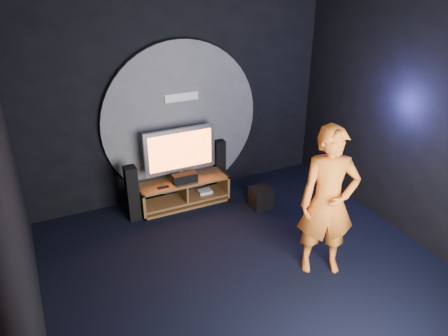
{
  "coord_description": "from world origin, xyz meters",
  "views": [
    {
      "loc": [
        -2.24,
        -3.88,
        3.71
      ],
      "look_at": [
        0.1,
        1.05,
        1.05
      ],
      "focal_mm": 35.0,
      "sensor_mm": 36.0,
      "label": 1
    }
  ],
  "objects_px": {
    "media_console": "(184,194)",
    "tower_speaker_right": "(219,164)",
    "tv": "(180,152)",
    "subwoofer": "(261,198)",
    "tower_speaker_left": "(132,193)",
    "player": "(328,202)"
  },
  "relations": [
    {
      "from": "media_console",
      "to": "tower_speaker_right",
      "type": "height_order",
      "value": "tower_speaker_right"
    },
    {
      "from": "tv",
      "to": "subwoofer",
      "type": "relative_size",
      "value": 3.37
    },
    {
      "from": "subwoofer",
      "to": "tower_speaker_right",
      "type": "bearing_deg",
      "value": 108.93
    },
    {
      "from": "media_console",
      "to": "tower_speaker_right",
      "type": "bearing_deg",
      "value": 21.21
    },
    {
      "from": "tower_speaker_left",
      "to": "tower_speaker_right",
      "type": "relative_size",
      "value": 1.0
    },
    {
      "from": "tv",
      "to": "tower_speaker_left",
      "type": "xyz_separation_m",
      "value": [
        -0.85,
        -0.15,
        -0.48
      ]
    },
    {
      "from": "tower_speaker_left",
      "to": "tower_speaker_right",
      "type": "xyz_separation_m",
      "value": [
        1.63,
        0.38,
        0.0
      ]
    },
    {
      "from": "media_console",
      "to": "subwoofer",
      "type": "height_order",
      "value": "media_console"
    },
    {
      "from": "tower_speaker_left",
      "to": "player",
      "type": "height_order",
      "value": "player"
    },
    {
      "from": "tv",
      "to": "player",
      "type": "height_order",
      "value": "player"
    },
    {
      "from": "tv",
      "to": "player",
      "type": "bearing_deg",
      "value": -66.04
    },
    {
      "from": "media_console",
      "to": "tv",
      "type": "bearing_deg",
      "value": 95.77
    },
    {
      "from": "subwoofer",
      "to": "tv",
      "type": "bearing_deg",
      "value": 147.66
    },
    {
      "from": "subwoofer",
      "to": "player",
      "type": "height_order",
      "value": "player"
    },
    {
      "from": "tv",
      "to": "tower_speaker_right",
      "type": "distance_m",
      "value": 0.94
    },
    {
      "from": "tv",
      "to": "subwoofer",
      "type": "xyz_separation_m",
      "value": [
        1.1,
        -0.7,
        -0.75
      ]
    },
    {
      "from": "media_console",
      "to": "player",
      "type": "xyz_separation_m",
      "value": [
        1.05,
        -2.3,
        0.8
      ]
    },
    {
      "from": "media_console",
      "to": "tv",
      "type": "distance_m",
      "value": 0.73
    },
    {
      "from": "subwoofer",
      "to": "tower_speaker_left",
      "type": "bearing_deg",
      "value": 164.25
    },
    {
      "from": "tower_speaker_left",
      "to": "media_console",
      "type": "bearing_deg",
      "value": 5.18
    },
    {
      "from": "tv",
      "to": "tower_speaker_left",
      "type": "height_order",
      "value": "tv"
    },
    {
      "from": "media_console",
      "to": "tower_speaker_right",
      "type": "relative_size",
      "value": 1.66
    }
  ]
}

